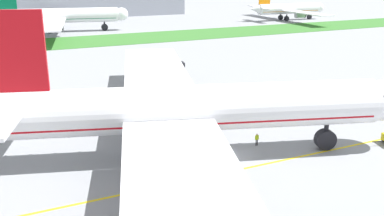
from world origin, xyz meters
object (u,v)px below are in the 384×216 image
(airliner_foreground, at_px, (180,110))
(service_truck_baggage_loader, at_px, (15,77))
(parked_airliner_far_right, at_px, (57,16))
(parked_airliner_far_outer, at_px, (288,9))
(ground_crew_wingwalker_port, at_px, (257,138))
(service_truck_fuel_bowser, at_px, (171,69))

(airliner_foreground, bearing_deg, service_truck_baggage_loader, 108.46)
(parked_airliner_far_right, bearing_deg, parked_airliner_far_outer, -1.69)
(ground_crew_wingwalker_port, xyz_separation_m, service_truck_fuel_bowser, (4.44, 39.04, 0.63))
(parked_airliner_far_outer, bearing_deg, ground_crew_wingwalker_port, -128.13)
(ground_crew_wingwalker_port, distance_m, parked_airliner_far_right, 120.73)
(service_truck_baggage_loader, bearing_deg, parked_airliner_far_outer, 31.38)
(airliner_foreground, distance_m, ground_crew_wingwalker_port, 11.29)
(airliner_foreground, xyz_separation_m, service_truck_fuel_bowser, (14.60, 38.33, -4.26))
(service_truck_fuel_bowser, xyz_separation_m, parked_airliner_far_outer, (87.84, 78.54, 3.37))
(ground_crew_wingwalker_port, bearing_deg, service_truck_fuel_bowser, 83.51)
(parked_airliner_far_right, bearing_deg, service_truck_baggage_loader, -104.35)
(airliner_foreground, relative_size, parked_airliner_far_outer, 1.46)
(airliner_foreground, relative_size, parked_airliner_far_right, 1.07)
(airliner_foreground, distance_m, service_truck_baggage_loader, 47.85)
(service_truck_fuel_bowser, bearing_deg, service_truck_baggage_loader, 166.97)
(parked_airliner_far_outer, bearing_deg, parked_airliner_far_right, 178.31)
(service_truck_baggage_loader, distance_m, parked_airliner_far_outer, 137.70)
(parked_airliner_far_outer, bearing_deg, service_truck_baggage_loader, -148.62)
(service_truck_baggage_loader, distance_m, service_truck_fuel_bowser, 30.47)
(airliner_foreground, distance_m, parked_airliner_far_right, 119.84)
(airliner_foreground, xyz_separation_m, parked_airliner_far_right, (3.99, 119.77, -0.22))
(ground_crew_wingwalker_port, distance_m, parked_airliner_far_outer, 149.53)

